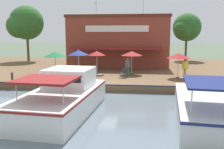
# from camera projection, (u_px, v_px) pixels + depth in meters

# --- Properties ---
(ground_plane) EXTENTS (220.00, 220.00, 0.00)m
(ground_plane) POSITION_uv_depth(u_px,v_px,m) (100.00, 93.00, 18.94)
(ground_plane) COLOR #4C5B47
(quay_deck) EXTENTS (22.00, 56.00, 0.60)m
(quay_deck) POSITION_uv_depth(u_px,v_px,m) (115.00, 69.00, 29.68)
(quay_deck) COLOR brown
(quay_deck) RESTS_ON ground
(quay_edge_fender) EXTENTS (0.20, 50.40, 0.10)m
(quay_edge_fender) POSITION_uv_depth(u_px,v_px,m) (100.00, 85.00, 18.94)
(quay_edge_fender) COLOR #2D2D33
(quay_edge_fender) RESTS_ON quay_deck
(waterfront_restaurant) EXTENTS (9.10, 11.92, 7.83)m
(waterfront_restaurant) POSITION_uv_depth(u_px,v_px,m) (119.00, 41.00, 31.26)
(waterfront_restaurant) COLOR brown
(waterfront_restaurant) RESTS_ON quay_deck
(patio_umbrella_by_entrance) EXTENTS (1.82, 1.82, 2.49)m
(patio_umbrella_by_entrance) POSITION_uv_depth(u_px,v_px,m) (78.00, 53.00, 22.13)
(patio_umbrella_by_entrance) COLOR #B7B7B7
(patio_umbrella_by_entrance) RESTS_ON quay_deck
(patio_umbrella_back_row) EXTENTS (1.73, 1.73, 2.25)m
(patio_umbrella_back_row) POSITION_uv_depth(u_px,v_px,m) (97.00, 53.00, 24.24)
(patio_umbrella_back_row) COLOR #B7B7B7
(patio_umbrella_back_row) RESTS_ON quay_deck
(patio_umbrella_mid_patio_right) EXTENTS (2.23, 2.23, 2.22)m
(patio_umbrella_mid_patio_right) POSITION_uv_depth(u_px,v_px,m) (55.00, 54.00, 24.09)
(patio_umbrella_mid_patio_right) COLOR #B7B7B7
(patio_umbrella_mid_patio_right) RESTS_ON quay_deck
(patio_umbrella_near_quay_edge) EXTENTS (2.02, 2.02, 2.25)m
(patio_umbrella_near_quay_edge) POSITION_uv_depth(u_px,v_px,m) (178.00, 56.00, 21.89)
(patio_umbrella_near_quay_edge) COLOR #B7B7B7
(patio_umbrella_near_quay_edge) RESTS_ON quay_deck
(patio_umbrella_far_corner) EXTENTS (2.05, 2.05, 2.26)m
(patio_umbrella_far_corner) POSITION_uv_depth(u_px,v_px,m) (132.00, 53.00, 23.98)
(patio_umbrella_far_corner) COLOR #B7B7B7
(patio_umbrella_far_corner) RESTS_ON quay_deck
(cafe_chair_back_row_seat) EXTENTS (0.59, 0.59, 0.85)m
(cafe_chair_back_row_seat) POSITION_uv_depth(u_px,v_px,m) (124.00, 72.00, 22.12)
(cafe_chair_back_row_seat) COLOR #2D2D33
(cafe_chair_back_row_seat) RESTS_ON quay_deck
(cafe_chair_under_first_umbrella) EXTENTS (0.46, 0.46, 0.85)m
(cafe_chair_under_first_umbrella) POSITION_uv_depth(u_px,v_px,m) (92.00, 71.00, 22.70)
(cafe_chair_under_first_umbrella) COLOR #2D2D33
(cafe_chair_under_first_umbrella) RESTS_ON quay_deck
(person_near_entrance) EXTENTS (0.51, 0.51, 1.81)m
(person_near_entrance) POSITION_uv_depth(u_px,v_px,m) (185.00, 66.00, 21.41)
(person_near_entrance) COLOR gold
(person_near_entrance) RESTS_ON quay_deck
(person_at_quay_edge) EXTENTS (0.46, 0.46, 1.63)m
(person_at_quay_edge) POSITION_uv_depth(u_px,v_px,m) (128.00, 65.00, 23.04)
(person_at_quay_edge) COLOR #337547
(person_at_quay_edge) RESTS_ON quay_deck
(motorboat_mid_row) EXTENTS (9.13, 3.88, 2.36)m
(motorboat_mid_row) POSITION_uv_depth(u_px,v_px,m) (68.00, 94.00, 14.67)
(motorboat_mid_row) COLOR white
(motorboat_mid_row) RESTS_ON river_water
(motorboat_far_downstream) EXTENTS (9.20, 3.87, 2.35)m
(motorboat_far_downstream) POSITION_uv_depth(u_px,v_px,m) (205.00, 104.00, 13.48)
(motorboat_far_downstream) COLOR silver
(motorboat_far_downstream) RESTS_ON river_water
(mooring_post) EXTENTS (0.22, 0.22, 0.82)m
(mooring_post) POSITION_uv_depth(u_px,v_px,m) (12.00, 77.00, 19.95)
(mooring_post) COLOR #473323
(mooring_post) RESTS_ON quay_deck
(tree_behind_restaurant) EXTENTS (5.02, 4.78, 7.82)m
(tree_behind_restaurant) POSITION_uv_depth(u_px,v_px,m) (25.00, 24.00, 35.18)
(tree_behind_restaurant) COLOR brown
(tree_behind_restaurant) RESTS_ON quay_deck
(tree_downstream_bank) EXTENTS (4.29, 4.08, 6.86)m
(tree_downstream_bank) POSITION_uv_depth(u_px,v_px,m) (186.00, 28.00, 36.26)
(tree_downstream_bank) COLOR brown
(tree_downstream_bank) RESTS_ON quay_deck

